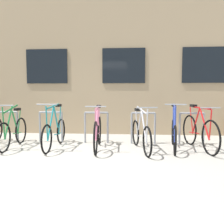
# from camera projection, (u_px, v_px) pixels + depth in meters

# --- Properties ---
(ground_plane) EXTENTS (42.00, 42.00, 0.00)m
(ground_plane) POSITION_uv_depth(u_px,v_px,m) (51.00, 165.00, 4.12)
(ground_plane) COLOR #B2ADA0
(storefront_building) EXTENTS (28.00, 6.82, 6.20)m
(storefront_building) POSITION_uv_depth(u_px,v_px,m) (99.00, 53.00, 10.42)
(storefront_building) COLOR tan
(storefront_building) RESTS_ON ground
(bike_rack) EXTENTS (6.64, 0.05, 0.81)m
(bike_rack) POSITION_uv_depth(u_px,v_px,m) (73.00, 123.00, 5.98)
(bike_rack) COLOR gray
(bike_rack) RESTS_ON ground
(bicycle_silver) EXTENTS (0.50, 1.69, 1.03)m
(bicycle_silver) POSITION_uv_depth(u_px,v_px,m) (141.00, 134.00, 5.19)
(bicycle_silver) COLOR black
(bicycle_silver) RESTS_ON ground
(bicycle_green) EXTENTS (0.44, 1.63, 1.05)m
(bicycle_green) POSITION_uv_depth(u_px,v_px,m) (13.00, 132.00, 5.49)
(bicycle_green) COLOR black
(bicycle_green) RESTS_ON ground
(bicycle_red) EXTENTS (0.47, 1.77, 1.03)m
(bicycle_red) POSITION_uv_depth(u_px,v_px,m) (199.00, 132.00, 5.28)
(bicycle_red) COLOR black
(bicycle_red) RESTS_ON ground
(bicycle_teal) EXTENTS (0.44, 1.70, 1.08)m
(bicycle_teal) POSITION_uv_depth(u_px,v_px,m) (55.00, 132.00, 5.44)
(bicycle_teal) COLOR black
(bicycle_teal) RESTS_ON ground
(bicycle_pink) EXTENTS (0.44, 1.77, 1.04)m
(bicycle_pink) POSITION_uv_depth(u_px,v_px,m) (98.00, 132.00, 5.34)
(bicycle_pink) COLOR black
(bicycle_pink) RESTS_ON ground
(bicycle_blue) EXTENTS (0.44, 1.69, 1.08)m
(bicycle_blue) POSITION_uv_depth(u_px,v_px,m) (174.00, 133.00, 5.32)
(bicycle_blue) COLOR black
(bicycle_blue) RESTS_ON ground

